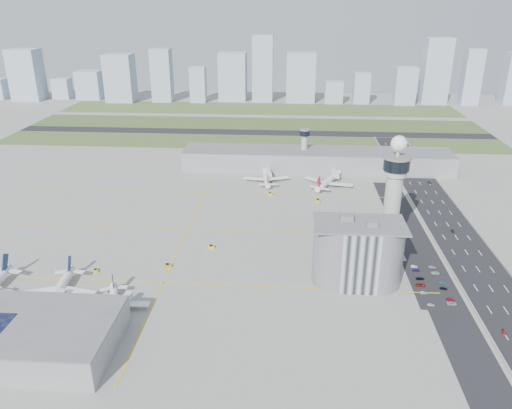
# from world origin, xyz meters

# --- Properties ---
(ground) EXTENTS (1000.00, 1000.00, 0.00)m
(ground) POSITION_xyz_m (0.00, 0.00, 0.00)
(ground) COLOR #9D9B93
(grass_strip_0) EXTENTS (480.00, 50.00, 0.08)m
(grass_strip_0) POSITION_xyz_m (-20.00, 225.00, 0.04)
(grass_strip_0) COLOR #475E2C
(grass_strip_0) RESTS_ON ground
(grass_strip_1) EXTENTS (480.00, 60.00, 0.08)m
(grass_strip_1) POSITION_xyz_m (-20.00, 300.00, 0.04)
(grass_strip_1) COLOR #455A2B
(grass_strip_1) RESTS_ON ground
(grass_strip_2) EXTENTS (480.00, 70.00, 0.08)m
(grass_strip_2) POSITION_xyz_m (-20.00, 380.00, 0.04)
(grass_strip_2) COLOR #485C2B
(grass_strip_2) RESTS_ON ground
(runway) EXTENTS (480.00, 22.00, 0.10)m
(runway) POSITION_xyz_m (-20.00, 262.00, 0.06)
(runway) COLOR black
(runway) RESTS_ON ground
(highway) EXTENTS (28.00, 500.00, 0.10)m
(highway) POSITION_xyz_m (115.00, 0.00, 0.05)
(highway) COLOR black
(highway) RESTS_ON ground
(barrier_left) EXTENTS (0.60, 500.00, 1.20)m
(barrier_left) POSITION_xyz_m (101.00, 0.00, 0.60)
(barrier_left) COLOR #9E9E99
(barrier_left) RESTS_ON ground
(barrier_right) EXTENTS (0.60, 500.00, 1.20)m
(barrier_right) POSITION_xyz_m (129.00, 0.00, 0.60)
(barrier_right) COLOR #9E9E99
(barrier_right) RESTS_ON ground
(landside_road) EXTENTS (18.00, 260.00, 0.08)m
(landside_road) POSITION_xyz_m (90.00, -10.00, 0.04)
(landside_road) COLOR black
(landside_road) RESTS_ON ground
(parking_lot) EXTENTS (20.00, 44.00, 0.10)m
(parking_lot) POSITION_xyz_m (88.00, -22.00, 0.05)
(parking_lot) COLOR black
(parking_lot) RESTS_ON ground
(taxiway_line_h_0) EXTENTS (260.00, 0.60, 0.01)m
(taxiway_line_h_0) POSITION_xyz_m (-40.00, -30.00, 0.01)
(taxiway_line_h_0) COLOR yellow
(taxiway_line_h_0) RESTS_ON ground
(taxiway_line_h_1) EXTENTS (260.00, 0.60, 0.01)m
(taxiway_line_h_1) POSITION_xyz_m (-40.00, 30.00, 0.01)
(taxiway_line_h_1) COLOR yellow
(taxiway_line_h_1) RESTS_ON ground
(taxiway_line_h_2) EXTENTS (260.00, 0.60, 0.01)m
(taxiway_line_h_2) POSITION_xyz_m (-40.00, 90.00, 0.01)
(taxiway_line_h_2) COLOR yellow
(taxiway_line_h_2) RESTS_ON ground
(taxiway_line_v) EXTENTS (0.60, 260.00, 0.01)m
(taxiway_line_v) POSITION_xyz_m (-40.00, 30.00, 0.01)
(taxiway_line_v) COLOR yellow
(taxiway_line_v) RESTS_ON ground
(control_tower) EXTENTS (14.00, 14.00, 64.50)m
(control_tower) POSITION_xyz_m (72.00, 8.00, 35.04)
(control_tower) COLOR #ADAAA5
(control_tower) RESTS_ON ground
(secondary_tower) EXTENTS (8.60, 8.60, 31.90)m
(secondary_tower) POSITION_xyz_m (30.00, 150.00, 18.80)
(secondary_tower) COLOR #ADAAA5
(secondary_tower) RESTS_ON ground
(admin_building) EXTENTS (42.00, 24.00, 33.50)m
(admin_building) POSITION_xyz_m (51.99, -22.00, 15.30)
(admin_building) COLOR #B2B2B7
(admin_building) RESTS_ON ground
(terminal_pier) EXTENTS (210.00, 32.00, 15.80)m
(terminal_pier) POSITION_xyz_m (40.00, 148.00, 7.90)
(terminal_pier) COLOR gray
(terminal_pier) RESTS_ON ground
(near_terminal) EXTENTS (84.00, 42.00, 13.00)m
(near_terminal) POSITION_xyz_m (-88.07, -82.02, 6.43)
(near_terminal) COLOR gray
(near_terminal) RESTS_ON ground
(airplane_near_b) EXTENTS (38.73, 44.41, 11.64)m
(airplane_near_b) POSITION_xyz_m (-84.34, -46.72, 5.82)
(airplane_near_b) COLOR white
(airplane_near_b) RESTS_ON ground
(airplane_near_c) EXTENTS (40.85, 44.24, 10.15)m
(airplane_near_c) POSITION_xyz_m (-55.07, -55.90, 5.07)
(airplane_near_c) COLOR white
(airplane_near_c) RESTS_ON ground
(airplane_far_a) EXTENTS (38.59, 43.88, 11.26)m
(airplane_far_a) POSITION_xyz_m (1.62, 117.63, 5.63)
(airplane_far_a) COLOR white
(airplane_far_a) RESTS_ON ground
(airplane_far_b) EXTENTS (52.10, 55.31, 12.25)m
(airplane_far_b) POSITION_xyz_m (47.72, 112.15, 6.13)
(airplane_far_b) COLOR white
(airplane_far_b) RESTS_ON ground
(jet_bridge_near_1) EXTENTS (5.39, 14.31, 5.70)m
(jet_bridge_near_1) POSITION_xyz_m (-83.00, -61.00, 2.85)
(jet_bridge_near_1) COLOR silver
(jet_bridge_near_1) RESTS_ON ground
(jet_bridge_near_2) EXTENTS (5.39, 14.31, 5.70)m
(jet_bridge_near_2) POSITION_xyz_m (-53.00, -61.00, 2.85)
(jet_bridge_near_2) COLOR silver
(jet_bridge_near_2) RESTS_ON ground
(jet_bridge_far_0) EXTENTS (5.39, 14.31, 5.70)m
(jet_bridge_far_0) POSITION_xyz_m (2.00, 132.00, 2.85)
(jet_bridge_far_0) COLOR silver
(jet_bridge_far_0) RESTS_ON ground
(jet_bridge_far_1) EXTENTS (5.39, 14.31, 5.70)m
(jet_bridge_far_1) POSITION_xyz_m (52.00, 132.00, 2.85)
(jet_bridge_far_1) COLOR silver
(jet_bridge_far_1) RESTS_ON ground
(tug_0) EXTENTS (3.90, 3.24, 1.94)m
(tug_0) POSITION_xyz_m (-91.87, -46.81, 0.97)
(tug_0) COLOR #D7B407
(tug_0) RESTS_ON ground
(tug_1) EXTENTS (3.11, 3.60, 1.76)m
(tug_1) POSITION_xyz_m (-76.15, -22.14, 0.88)
(tug_1) COLOR yellow
(tug_1) RESTS_ON ground
(tug_2) EXTENTS (4.23, 3.85, 2.03)m
(tug_2) POSITION_xyz_m (-41.48, -15.03, 1.01)
(tug_2) COLOR gold
(tug_2) RESTS_ON ground
(tug_3) EXTENTS (3.90, 3.01, 2.05)m
(tug_3) POSITION_xyz_m (-22.61, 6.99, 1.03)
(tug_3) COLOR yellow
(tug_3) RESTS_ON ground
(tug_4) EXTENTS (3.99, 3.02, 2.13)m
(tug_4) POSITION_xyz_m (5.80, 88.61, 1.06)
(tug_4) COLOR gold
(tug_4) RESTS_ON ground
(tug_5) EXTENTS (2.55, 3.69, 2.13)m
(tug_5) POSITION_xyz_m (38.31, 78.72, 1.07)
(tug_5) COLOR gold
(tug_5) RESTS_ON ground
(car_lot_0) EXTENTS (3.33, 1.70, 1.09)m
(car_lot_0) POSITION_xyz_m (83.16, -40.54, 0.54)
(car_lot_0) COLOR silver
(car_lot_0) RESTS_ON ground
(car_lot_1) EXTENTS (3.53, 1.62, 1.12)m
(car_lot_1) POSITION_xyz_m (82.33, -30.82, 0.56)
(car_lot_1) COLOR gray
(car_lot_1) RESTS_ON ground
(car_lot_2) EXTENTS (4.60, 2.21, 1.27)m
(car_lot_2) POSITION_xyz_m (82.39, -24.04, 0.63)
(car_lot_2) COLOR maroon
(car_lot_2) RESTS_ON ground
(car_lot_3) EXTENTS (4.22, 2.24, 1.16)m
(car_lot_3) POSITION_xyz_m (83.61, -18.17, 0.58)
(car_lot_3) COLOR black
(car_lot_3) RESTS_ON ground
(car_lot_4) EXTENTS (3.81, 1.71, 1.27)m
(car_lot_4) POSITION_xyz_m (83.42, -10.04, 0.64)
(car_lot_4) COLOR navy
(car_lot_4) RESTS_ON ground
(car_lot_5) EXTENTS (3.39, 1.26, 1.11)m
(car_lot_5) POSITION_xyz_m (83.31, -6.34, 0.55)
(car_lot_5) COLOR silver
(car_lot_5) RESTS_ON ground
(car_lot_6) EXTENTS (4.63, 2.19, 1.28)m
(car_lot_6) POSITION_xyz_m (92.69, -39.06, 0.64)
(car_lot_6) COLOR #A7A9AA
(car_lot_6) RESTS_ON ground
(car_lot_7) EXTENTS (3.82, 1.65, 1.10)m
(car_lot_7) POSITION_xyz_m (93.20, -35.31, 0.55)
(car_lot_7) COLOR maroon
(car_lot_7) RESTS_ON ground
(car_lot_8) EXTENTS (3.52, 1.63, 1.17)m
(car_lot_8) POSITION_xyz_m (92.43, -26.38, 0.58)
(car_lot_8) COLOR black
(car_lot_8) RESTS_ON ground
(car_lot_9) EXTENTS (3.54, 1.25, 1.17)m
(car_lot_9) POSITION_xyz_m (93.48, -21.26, 0.58)
(car_lot_9) COLOR navy
(car_lot_9) RESTS_ON ground
(car_lot_10) EXTENTS (4.25, 2.12, 1.16)m
(car_lot_10) POSITION_xyz_m (92.37, -12.14, 0.58)
(car_lot_10) COLOR silver
(car_lot_10) RESTS_ON ground
(car_lot_11) EXTENTS (4.18, 1.78, 1.20)m
(car_lot_11) POSITION_xyz_m (92.33, -6.43, 0.60)
(car_lot_11) COLOR gray
(car_lot_11) RESTS_ON ground
(car_hw_0) EXTENTS (1.84, 3.53, 1.15)m
(car_hw_0) POSITION_xyz_m (107.97, -58.22, 0.57)
(car_hw_0) COLOR red
(car_hw_0) RESTS_ON ground
(car_hw_1) EXTENTS (1.58, 3.75, 1.21)m
(car_hw_1) POSITION_xyz_m (115.00, 37.58, 0.60)
(car_hw_1) COLOR black
(car_hw_1) RESTS_ON ground
(car_hw_2) EXTENTS (2.34, 4.65, 1.26)m
(car_hw_2) POSITION_xyz_m (122.34, 120.90, 0.63)
(car_hw_2) COLOR navy
(car_hw_2) RESTS_ON ground
(car_hw_4) EXTENTS (1.72, 3.38, 1.10)m
(car_hw_4) POSITION_xyz_m (108.14, 179.38, 0.55)
(car_hw_4) COLOR gray
(car_hw_4) RESTS_ON ground
(skyline_bldg_1) EXTENTS (37.63, 30.10, 65.60)m
(skyline_bldg_1) POSITION_xyz_m (-331.22, 417.61, 32.80)
(skyline_bldg_1) COLOR #9EADC1
(skyline_bldg_1) RESTS_ON ground
(skyline_bldg_2) EXTENTS (22.81, 18.25, 26.79)m
(skyline_bldg_2) POSITION_xyz_m (-291.25, 430.16, 13.39)
(skyline_bldg_2) COLOR #9EADC1
(skyline_bldg_2) RESTS_ON ground
(skyline_bldg_3) EXTENTS (32.30, 25.84, 36.93)m
(skyline_bldg_3) POSITION_xyz_m (-252.58, 431.35, 18.47)
(skyline_bldg_3) COLOR #9EADC1
(skyline_bldg_3) RESTS_ON ground
(skyline_bldg_4) EXTENTS (35.81, 28.65, 60.36)m
(skyline_bldg_4) POSITION_xyz_m (-204.47, 415.19, 30.18)
(skyline_bldg_4) COLOR #9EADC1
(skyline_bldg_4) RESTS_ON ground
(skyline_bldg_5) EXTENTS (25.49, 20.39, 66.89)m
(skyline_bldg_5) POSITION_xyz_m (-150.11, 419.66, 33.44)
(skyline_bldg_5) COLOR #9EADC1
(skyline_bldg_5) RESTS_ON ground
(skyline_bldg_6) EXTENTS (20.04, 16.03, 45.20)m
(skyline_bldg_6) POSITION_xyz_m (-102.68, 417.90, 22.60)
(skyline_bldg_6) COLOR #9EADC1
(skyline_bldg_6) RESTS_ON ground
(skyline_bldg_7) EXTENTS (35.76, 28.61, 61.22)m
(skyline_bldg_7) POSITION_xyz_m (-59.44, 436.89, 30.61)
(skyline_bldg_7) COLOR #9EADC1
(skyline_bldg_7) RESTS_ON ground
(skyline_bldg_8) EXTENTS (26.33, 21.06, 83.39)m
(skyline_bldg_8) POSITION_xyz_m (-19.42, 431.56, 41.69)
(skyline_bldg_8) COLOR #9EADC1
(skyline_bldg_8) RESTS_ON ground
(skyline_bldg_9) EXTENTS (36.96, 29.57, 62.11)m
(skyline_bldg_9) POSITION_xyz_m (30.27, 432.32, 31.06)
(skyline_bldg_9) COLOR #9EADC1
(skyline_bldg_9) RESTS_ON ground
(skyline_bldg_10) EXTENTS (23.01, 18.41, 27.75)m
(skyline_bldg_10) POSITION_xyz_m (73.27, 423.68, 13.87)
(skyline_bldg_10) COLOR #9EADC1
(skyline_bldg_10) RESTS_ON ground
(skyline_bldg_11) EXTENTS (20.22, 16.18, 38.97)m
(skyline_bldg_11) POSITION_xyz_m (108.28, 423.34, 19.48)
(skyline_bldg_11) COLOR #9EADC1
(skyline_bldg_11) RESTS_ON ground
(skyline_bldg_12) EXTENTS (26.14, 20.92, 46.89)m
(skyline_bldg_12) POSITION_xyz_m (162.17, 421.29, 23.44)
(skyline_bldg_12) COLOR #9EADC1
(skyline_bldg_12) RESTS_ON ground
(skyline_bldg_13) EXTENTS (32.26, 25.81, 81.20)m
(skyline_bldg_13) POSITION_xyz_m (201.27, 433.27, 40.60)
(skyline_bldg_13) COLOR #9EADC1
(skyline_bldg_13) RESTS_ON ground
(skyline_bldg_14) EXTENTS (21.59, 17.28, 68.75)m
(skyline_bldg_14) POSITION_xyz_m (244.74, 426.38, 34.37)
(skyline_bldg_14) COLOR #9EADC1
(skyline_bldg_14) RESTS_ON ground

